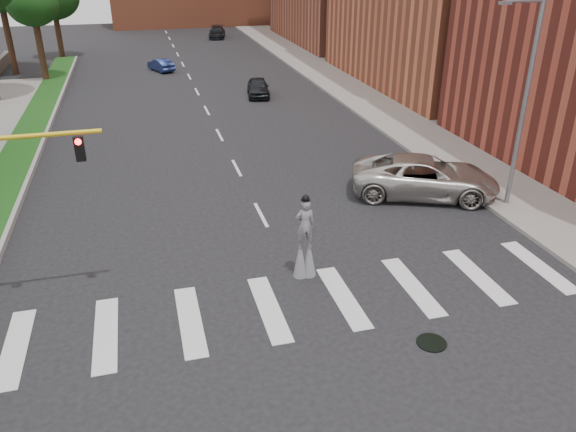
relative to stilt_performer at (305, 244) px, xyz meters
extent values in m
plane|color=black|center=(-0.42, -2.67, -1.29)|extent=(160.00, 160.00, 0.00)
cube|color=#144012|center=(-11.92, 17.33, -1.16)|extent=(2.00, 60.00, 0.25)
cube|color=gray|center=(-10.87, 17.33, -1.15)|extent=(0.20, 60.00, 0.28)
cube|color=gray|center=(12.08, 22.33, -1.20)|extent=(5.00, 90.00, 0.18)
cylinder|color=black|center=(2.58, -4.67, -1.27)|extent=(0.90, 0.90, 0.04)
cylinder|color=slate|center=(10.58, 3.33, 3.21)|extent=(0.20, 0.20, 9.00)
cylinder|color=slate|center=(9.78, 3.33, 7.51)|extent=(1.80, 0.12, 0.12)
cube|color=slate|center=(8.88, 3.33, 7.46)|extent=(0.50, 0.18, 0.12)
cylinder|color=gold|center=(-8.82, 0.33, 4.51)|extent=(5.20, 0.14, 0.14)
cube|color=black|center=(-6.92, 0.33, 4.01)|extent=(0.28, 0.18, 0.75)
cylinder|color=#FF0C0C|center=(-6.92, 0.23, 4.26)|extent=(0.18, 0.06, 0.18)
cylinder|color=#321F14|center=(0.16, -0.01, -0.72)|extent=(0.07, 0.07, 1.13)
cylinder|color=#321F14|center=(-0.16, 0.01, -0.72)|extent=(0.07, 0.07, 1.13)
cone|color=slate|center=(0.16, -0.01, -0.58)|extent=(0.52, 0.52, 1.41)
cone|color=slate|center=(-0.16, 0.01, -0.58)|extent=(0.52, 0.52, 1.41)
imported|color=slate|center=(0.00, 0.00, 0.76)|extent=(0.71, 0.49, 1.84)
sphere|color=black|center=(0.00, 0.00, 1.74)|extent=(0.26, 0.26, 0.26)
cylinder|color=black|center=(0.00, 0.00, 1.69)|extent=(0.34, 0.34, 0.02)
cube|color=yellow|center=(0.01, 0.14, 1.27)|extent=(0.22, 0.05, 0.10)
imported|color=beige|center=(7.52, 5.45, -0.35)|extent=(7.46, 5.49, 1.88)
imported|color=black|center=(4.09, 26.58, -0.60)|extent=(2.25, 4.27, 1.38)
imported|color=navy|center=(-2.71, 38.51, -0.70)|extent=(2.50, 3.76, 1.17)
imported|color=black|center=(5.58, 58.17, -0.60)|extent=(2.84, 5.04, 1.38)
cylinder|color=#321F14|center=(-15.77, 40.61, 2.01)|extent=(0.56, 0.56, 6.60)
cylinder|color=#321F14|center=(-12.68, 36.45, 1.37)|extent=(0.56, 0.56, 5.32)
ellipsoid|color=black|center=(-12.68, 36.45, 5.08)|extent=(4.19, 4.19, 3.56)
cylinder|color=#321F14|center=(-12.34, 48.06, 1.09)|extent=(0.56, 0.56, 4.76)
camera|label=1|loc=(-5.05, -16.55, 9.44)|focal=35.00mm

